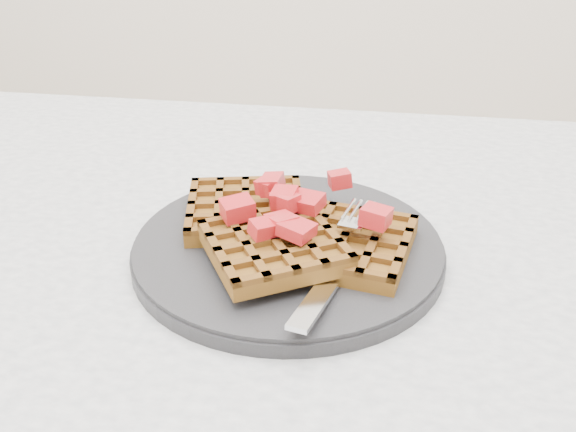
# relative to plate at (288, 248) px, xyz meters

# --- Properties ---
(table) EXTENTS (1.20, 0.80, 0.75)m
(table) POSITION_rel_plate_xyz_m (0.07, -0.01, -0.12)
(table) COLOR silver
(table) RESTS_ON ground
(plate) EXTENTS (0.27, 0.27, 0.02)m
(plate) POSITION_rel_plate_xyz_m (0.00, 0.00, 0.00)
(plate) COLOR black
(plate) RESTS_ON table
(waffles) EXTENTS (0.22, 0.21, 0.03)m
(waffles) POSITION_rel_plate_xyz_m (0.00, -0.00, 0.02)
(waffles) COLOR brown
(waffles) RESTS_ON plate
(strawberry_pile) EXTENTS (0.15, 0.15, 0.02)m
(strawberry_pile) POSITION_rel_plate_xyz_m (0.00, -0.00, 0.05)
(strawberry_pile) COLOR #A00007
(strawberry_pile) RESTS_ON waffles
(fork) EXTENTS (0.06, 0.18, 0.02)m
(fork) POSITION_rel_plate_xyz_m (0.05, -0.04, 0.02)
(fork) COLOR silver
(fork) RESTS_ON plate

